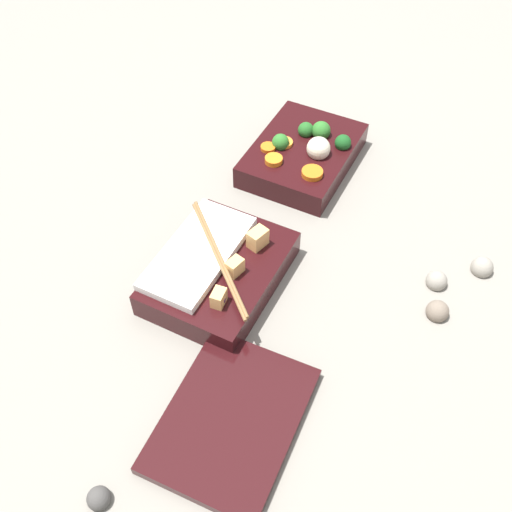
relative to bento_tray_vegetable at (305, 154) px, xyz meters
name	(u,v)px	position (x,y,z in m)	size (l,w,h in m)	color
ground_plane	(262,221)	(0.15, 0.00, -0.02)	(3.00, 3.00, 0.00)	gray
bento_tray_vegetable	(305,154)	(0.00, 0.00, 0.00)	(0.21, 0.16, 0.07)	black
bento_tray_rice	(217,270)	(0.29, -0.01, 0.00)	(0.21, 0.17, 0.07)	black
bento_lid	(232,419)	(0.47, 0.11, -0.02)	(0.21, 0.15, 0.01)	black
pebble_0	(482,267)	(0.10, 0.33, -0.02)	(0.03, 0.03, 0.03)	gray
pebble_1	(437,280)	(0.15, 0.27, -0.02)	(0.03, 0.03, 0.03)	gray
pebble_2	(437,311)	(0.20, 0.29, -0.02)	(0.03, 0.03, 0.03)	#7A6B5B
pebble_3	(99,498)	(0.62, 0.03, -0.02)	(0.03, 0.03, 0.03)	#474442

